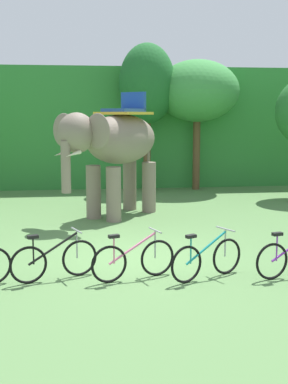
{
  "coord_description": "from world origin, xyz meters",
  "views": [
    {
      "loc": [
        -1.14,
        -10.74,
        3.09
      ],
      "look_at": [
        0.35,
        1.0,
        1.3
      ],
      "focal_mm": 47.97,
      "sensor_mm": 36.0,
      "label": 1
    }
  ],
  "objects_px": {
    "tree_far_left": "(147,85)",
    "bike_teal": "(207,259)",
    "bike_black": "(54,260)",
    "tree_far_right": "(197,91)",
    "bike_pink": "(134,259)",
    "elephant": "(115,145)"
  },
  "relations": [
    {
      "from": "bike_teal",
      "to": "bike_black",
      "type": "bearing_deg",
      "value": 174.31
    },
    {
      "from": "tree_far_right",
      "to": "bike_teal",
      "type": "bearing_deg",
      "value": -101.92
    },
    {
      "from": "tree_far_right",
      "to": "bike_teal",
      "type": "distance_m",
      "value": 12.38
    },
    {
      "from": "elephant",
      "to": "bike_pink",
      "type": "xyz_separation_m",
      "value": [
        -0.08,
        -6.05,
        -1.82
      ]
    },
    {
      "from": "tree_far_right",
      "to": "tree_far_left",
      "type": "bearing_deg",
      "value": -173.64
    },
    {
      "from": "tree_far_left",
      "to": "bike_pink",
      "type": "xyz_separation_m",
      "value": [
        -1.74,
        -11.22,
        -3.87
      ]
    },
    {
      "from": "tree_far_left",
      "to": "tree_far_right",
      "type": "relative_size",
      "value": 1.11
    },
    {
      "from": "bike_pink",
      "to": "tree_far_right",
      "type": "bearing_deg",
      "value": 71.5
    },
    {
      "from": "bike_black",
      "to": "bike_pink",
      "type": "height_order",
      "value": "same"
    },
    {
      "from": "tree_far_left",
      "to": "bike_black",
      "type": "distance_m",
      "value": 12.15
    },
    {
      "from": "bike_black",
      "to": "tree_far_left",
      "type": "bearing_deg",
      "value": 73.76
    },
    {
      "from": "tree_far_left",
      "to": "bike_teal",
      "type": "xyz_separation_m",
      "value": [
        -0.35,
        -11.34,
        -3.87
      ]
    },
    {
      "from": "elephant",
      "to": "tree_far_left",
      "type": "bearing_deg",
      "value": 72.26
    },
    {
      "from": "tree_far_right",
      "to": "bike_pink",
      "type": "distance_m",
      "value": 12.61
    },
    {
      "from": "elephant",
      "to": "bike_black",
      "type": "distance_m",
      "value": 6.36
    },
    {
      "from": "tree_far_right",
      "to": "bike_teal",
      "type": "relative_size",
      "value": 3.41
    },
    {
      "from": "bike_black",
      "to": "bike_pink",
      "type": "relative_size",
      "value": 0.99
    },
    {
      "from": "bike_black",
      "to": "elephant",
      "type": "bearing_deg",
      "value": 75.09
    },
    {
      "from": "tree_far_left",
      "to": "bike_black",
      "type": "bearing_deg",
      "value": -106.24
    },
    {
      "from": "elephant",
      "to": "bike_black",
      "type": "height_order",
      "value": "elephant"
    },
    {
      "from": "tree_far_right",
      "to": "bike_teal",
      "type": "xyz_separation_m",
      "value": [
        -2.44,
        -11.58,
        -3.63
      ]
    },
    {
      "from": "tree_far_right",
      "to": "elephant",
      "type": "relative_size",
      "value": 1.4
    }
  ]
}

